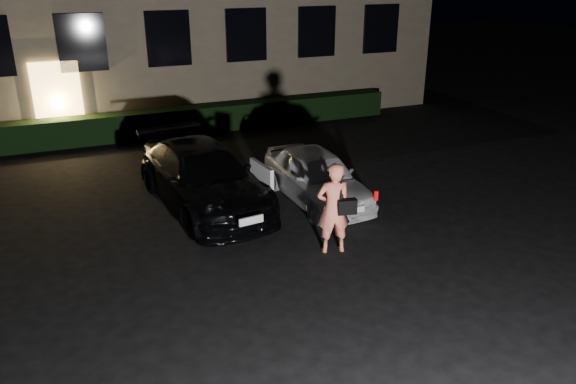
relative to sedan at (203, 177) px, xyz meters
name	(u,v)px	position (x,y,z in m)	size (l,w,h in m)	color
ground	(313,293)	(0.72, -4.38, -0.70)	(80.00, 80.00, 0.00)	black
hedge	(177,121)	(0.72, 6.12, -0.27)	(15.00, 0.70, 0.85)	black
sedan	(203,177)	(0.00, 0.00, 0.00)	(2.50, 5.01, 1.39)	black
hatch	(317,176)	(2.50, -0.75, -0.08)	(1.57, 3.66, 1.23)	silver
man	(334,208)	(1.71, -3.15, 0.21)	(0.76, 0.56, 1.80)	#FF8266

